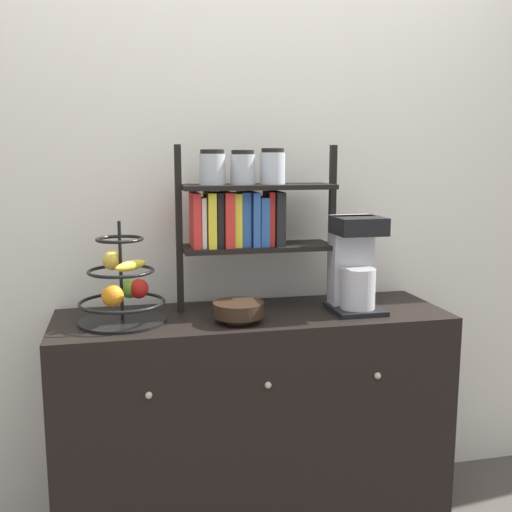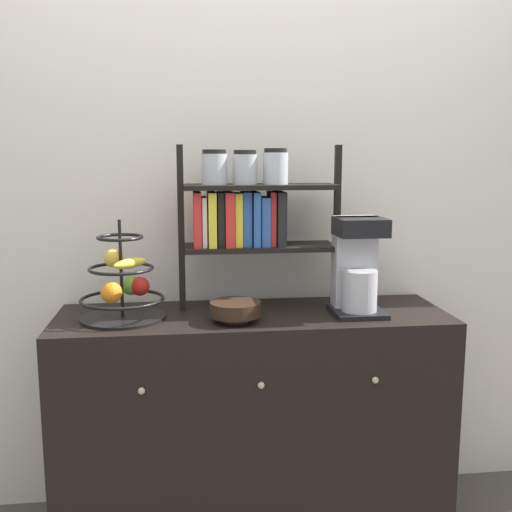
# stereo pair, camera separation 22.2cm
# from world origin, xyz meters

# --- Properties ---
(wall_back) EXTENTS (7.00, 0.05, 2.60)m
(wall_back) POSITION_xyz_m (0.00, 0.51, 1.30)
(wall_back) COLOR silver
(wall_back) RESTS_ON ground_plane
(sideboard) EXTENTS (1.47, 0.49, 0.87)m
(sideboard) POSITION_xyz_m (0.00, 0.23, 0.43)
(sideboard) COLOR black
(sideboard) RESTS_ON ground_plane
(coffee_maker) EXTENTS (0.19, 0.21, 0.36)m
(coffee_maker) POSITION_xyz_m (0.39, 0.20, 1.04)
(coffee_maker) COLOR black
(coffee_maker) RESTS_ON sideboard
(fruit_stand) EXTENTS (0.31, 0.31, 0.36)m
(fruit_stand) POSITION_xyz_m (-0.48, 0.22, 0.98)
(fruit_stand) COLOR black
(fruit_stand) RESTS_ON sideboard
(wooden_bowl) EXTENTS (0.18, 0.18, 0.07)m
(wooden_bowl) POSITION_xyz_m (-0.08, 0.13, 0.91)
(wooden_bowl) COLOR black
(wooden_bowl) RESTS_ON sideboard
(shelf_hutch) EXTENTS (0.63, 0.20, 0.63)m
(shelf_hutch) POSITION_xyz_m (-0.01, 0.33, 1.25)
(shelf_hutch) COLOR black
(shelf_hutch) RESTS_ON sideboard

